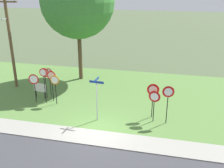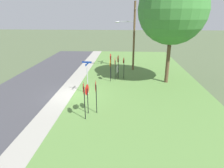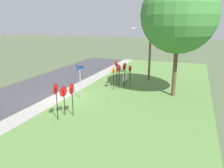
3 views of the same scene
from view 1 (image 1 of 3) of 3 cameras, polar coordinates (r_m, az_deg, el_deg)
ground_plane at (r=16.17m, az=-3.28°, el=-10.26°), size 160.00×160.00×0.00m
sidewalk_strip at (r=15.51m, az=-4.12°, el=-11.66°), size 44.00×1.60×0.06m
grass_median at (r=21.35m, az=1.20°, el=-2.05°), size 44.00×12.00×0.04m
stop_sign_near_left at (r=19.26m, az=-12.46°, el=0.11°), size 0.70×0.09×2.26m
stop_sign_near_right at (r=20.35m, az=-14.56°, el=1.61°), size 0.72×0.14×2.50m
stop_sign_far_left at (r=19.81m, az=-13.14°, el=0.98°), size 0.70×0.09×2.41m
stop_sign_far_center at (r=19.91m, az=-16.81°, el=0.39°), size 0.77×0.13×2.25m
stop_sign_far_right at (r=20.88m, az=-13.63°, el=1.68°), size 0.62×0.14×2.30m
stop_sign_center_tall at (r=19.52m, az=-14.81°, el=1.14°), size 0.62×0.12×2.73m
yield_sign_near_left at (r=17.03m, az=9.01°, el=-1.90°), size 0.80×0.12×2.40m
yield_sign_near_right at (r=16.38m, az=12.25°, el=-2.57°), size 0.74×0.13×2.57m
yield_sign_far_left at (r=16.57m, az=9.30°, el=-3.34°), size 0.75×0.15×2.15m
street_name_post at (r=16.51m, az=-3.37°, el=-2.61°), size 0.96×0.81×2.92m
utility_pole at (r=22.94m, az=-21.84°, el=9.62°), size 2.10×2.45×8.09m
notice_board at (r=20.85m, az=-15.61°, el=-0.91°), size 1.09×0.17×1.25m
oak_tree_left at (r=23.42m, az=-7.59°, el=17.58°), size 6.40×6.40×10.22m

